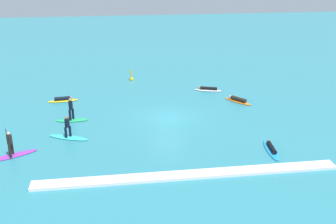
# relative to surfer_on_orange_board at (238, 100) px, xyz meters

# --- Properties ---
(ground_plane) EXTENTS (120.00, 120.00, 0.00)m
(ground_plane) POSITION_rel_surfer_on_orange_board_xyz_m (-6.67, -2.82, -0.17)
(ground_plane) COLOR teal
(ground_plane) RESTS_ON ground
(surfer_on_orange_board) EXTENTS (2.18, 2.58, 0.46)m
(surfer_on_orange_board) POSITION_rel_surfer_on_orange_board_xyz_m (0.00, 0.00, 0.00)
(surfer_on_orange_board) COLOR orange
(surfer_on_orange_board) RESTS_ON ground_plane
(surfer_on_purple_board) EXTENTS (3.20, 2.00, 2.07)m
(surfer_on_purple_board) POSITION_rel_surfer_on_orange_board_xyz_m (-17.56, -7.91, 0.27)
(surfer_on_purple_board) COLOR purple
(surfer_on_purple_board) RESTS_ON ground_plane
(surfer_on_yellow_board) EXTENTS (2.74, 0.97, 0.44)m
(surfer_on_yellow_board) POSITION_rel_surfer_on_orange_board_xyz_m (-15.46, 2.30, -0.03)
(surfer_on_yellow_board) COLOR yellow
(surfer_on_yellow_board) RESTS_ON ground_plane
(surfer_on_green_board) EXTENTS (2.52, 0.86, 1.87)m
(surfer_on_green_board) POSITION_rel_surfer_on_orange_board_xyz_m (-14.25, -2.37, 0.28)
(surfer_on_green_board) COLOR #23B266
(surfer_on_green_board) RESTS_ON ground_plane
(surfer_on_white_board) EXTENTS (2.72, 1.48, 0.39)m
(surfer_on_white_board) POSITION_rel_surfer_on_orange_board_xyz_m (-1.91, 3.45, -0.03)
(surfer_on_white_board) COLOR white
(surfer_on_white_board) RESTS_ON ground_plane
(surfer_on_blue_board) EXTENTS (1.00, 3.13, 0.38)m
(surfer_on_blue_board) POSITION_rel_surfer_on_orange_board_xyz_m (-0.61, -9.37, -0.05)
(surfer_on_blue_board) COLOR #1E8CD1
(surfer_on_blue_board) RESTS_ON ground_plane
(surfer_on_teal_board) EXTENTS (3.07, 1.83, 1.68)m
(surfer_on_teal_board) POSITION_rel_surfer_on_orange_board_xyz_m (-14.21, -5.58, 0.20)
(surfer_on_teal_board) COLOR #33C6CC
(surfer_on_teal_board) RESTS_ON ground_plane
(marker_buoy) EXTENTS (0.41, 0.41, 1.27)m
(marker_buoy) POSITION_rel_surfer_on_orange_board_xyz_m (-9.03, 7.90, 0.06)
(marker_buoy) COLOR yellow
(marker_buoy) RESTS_ON ground_plane
(wave_crest) EXTENTS (18.07, 0.90, 0.18)m
(wave_crest) POSITION_rel_surfer_on_orange_board_xyz_m (-6.67, -11.89, -0.08)
(wave_crest) COLOR white
(wave_crest) RESTS_ON ground_plane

